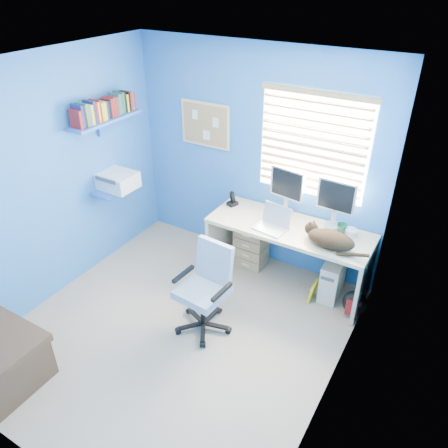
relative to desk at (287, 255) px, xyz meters
The scene contains 22 objects.
floor 1.44m from the desk, 115.73° to the right, with size 3.00×3.20×0.00m, color tan.
ceiling 2.55m from the desk, 115.73° to the right, with size 3.00×3.20×0.00m, color white.
wall_back 1.12m from the desk, 150.30° to the left, with size 3.00×0.01×2.50m, color #3C79CA.
wall_front 3.05m from the desk, 101.96° to the right, with size 3.00×0.01×2.50m, color #3C79CA.
wall_left 2.60m from the desk, 149.19° to the right, with size 0.01×3.20×2.50m, color #3C79CA.
wall_right 1.78m from the desk, 54.50° to the right, with size 0.01×3.20×2.50m, color #3C79CA.
desk is the anchor object (origin of this frame).
laptop 0.53m from the desk, 137.95° to the right, with size 0.33×0.26×0.22m, color silver.
monitor_left 0.70m from the desk, 123.47° to the left, with size 0.40×0.12×0.54m, color silver.
monitor_right 0.78m from the desk, 31.88° to the left, with size 0.40×0.12×0.54m, color silver.
phone 0.90m from the desk, behind, with size 0.09×0.11×0.17m, color black.
mug 0.67m from the desk, 18.15° to the left, with size 0.10×0.09×0.10m, color #1C5D37.
cd_spindle 0.74m from the desk, 15.33° to the left, with size 0.13×0.13×0.07m, color silver.
cat 0.68m from the desk, 16.61° to the right, with size 0.47×0.25×0.17m, color black.
tower_pc 0.54m from the desk, ahead, with size 0.19×0.44×0.45m, color beige.
drawer_boxes 0.53m from the desk, 166.85° to the left, with size 0.35×0.28×0.54m, color tan.
yellow_book 0.47m from the desk, 20.22° to the right, with size 0.03×0.17×0.24m, color yellow.
backpack 0.87m from the desk, ahead, with size 0.25×0.19×0.29m, color black.
office_chair 1.11m from the desk, 111.51° to the right, with size 0.56×0.56×0.91m.
window_blinds 1.22m from the desk, 81.80° to the left, with size 1.15×0.05×1.10m.
corkboard 1.75m from the desk, 165.47° to the left, with size 0.64×0.02×0.52m.
wall_shelves 2.28m from the desk, 165.54° to the right, with size 0.42×0.90×1.05m.
Camera 1 is at (2.01, -2.49, 3.16)m, focal length 35.00 mm.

